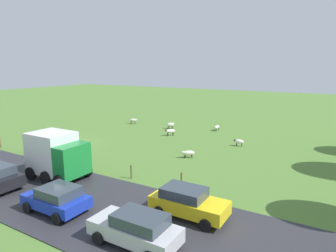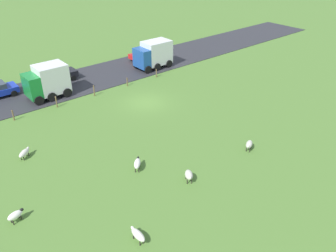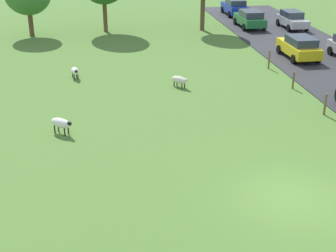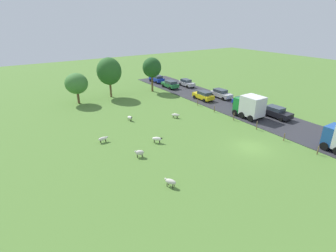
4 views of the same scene
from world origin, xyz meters
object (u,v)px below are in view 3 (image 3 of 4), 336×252
car_1 (292,19)px  car_4 (250,18)px  sheep_0 (180,80)px  sheep_1 (75,71)px  sheep_5 (61,123)px  car_0 (299,47)px  car_6 (235,7)px

car_1 → car_4: 3.87m
sheep_0 → car_4: size_ratio=0.28×
sheep_1 → sheep_5: bearing=-93.3°
car_0 → car_4: size_ratio=0.99×
sheep_0 → car_0: bearing=26.5°
sheep_1 → car_1: (19.60, 11.96, 0.38)m
sheep_5 → car_6: bearing=59.0°
sheep_0 → sheep_5: 9.03m
car_1 → car_4: car_4 is taller
sheep_5 → car_4: (16.33, 21.50, 0.34)m
car_1 → car_4: (-3.77, 0.89, 0.02)m
car_6 → car_0: bearing=-90.3°
sheep_1 → car_6: car_6 is taller
sheep_1 → sheep_5: (-0.50, -8.65, 0.06)m
sheep_1 → sheep_5: 8.67m
sheep_1 → car_6: (16.17, 19.04, 0.43)m
car_4 → car_1: bearing=-13.3°
car_0 → car_4: car_0 is taller
sheep_0 → car_1: size_ratio=0.30×
sheep_1 → car_1: bearing=31.4°
sheep_1 → sheep_5: size_ratio=0.92×
sheep_1 → sheep_0: bearing=-23.6°
sheep_1 → car_6: 24.98m
sheep_5 → car_6: 32.32m
sheep_0 → car_0: size_ratio=0.28×
sheep_5 → car_0: 19.76m
sheep_5 → sheep_0: bearing=40.7°
sheep_0 → car_4: bearing=58.7°
sheep_1 → car_6: bearing=49.7°
sheep_5 → car_6: (16.67, 27.69, 0.37)m
car_4 → car_6: size_ratio=1.01×
car_6 → sheep_0: bearing=-114.3°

